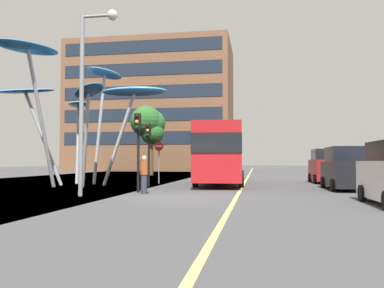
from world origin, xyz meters
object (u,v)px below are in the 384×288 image
object	(u,v)px
leaf_sculpture	(82,92)
car_parked_far	(326,167)
no_entry_sign	(159,156)
pedestrian	(144,175)
street_lamp	(90,78)
red_bus	(220,152)
car_parked_mid	(345,170)
traffic_light_kerb_near	(138,135)
traffic_light_kerb_far	(148,141)

from	to	relation	value
leaf_sculpture	car_parked_far	xyz separation A→B (m)	(15.12, 5.27, -4.61)
leaf_sculpture	no_entry_sign	distance (m)	6.22
car_parked_far	pedestrian	bearing A→B (deg)	-132.15
street_lamp	pedestrian	xyz separation A→B (m)	(1.96, 1.52, -4.13)
red_bus	car_parked_mid	size ratio (longest dim) A/B	2.27
traffic_light_kerb_near	pedestrian	world-z (taller)	traffic_light_kerb_near
leaf_sculpture	car_parked_mid	xyz separation A→B (m)	(15.00, -1.16, -4.65)
red_bus	traffic_light_kerb_near	size ratio (longest dim) A/B	2.79
car_parked_mid	car_parked_far	bearing A→B (deg)	88.90
car_parked_far	no_entry_sign	world-z (taller)	no_entry_sign
car_parked_far	traffic_light_kerb_far	bearing A→B (deg)	-152.02
leaf_sculpture	car_parked_mid	size ratio (longest dim) A/B	2.37
traffic_light_kerb_near	car_parked_mid	xyz separation A→B (m)	(9.98, 3.58, -1.65)
no_entry_sign	street_lamp	bearing A→B (deg)	-93.98
traffic_light_kerb_near	car_parked_far	bearing A→B (deg)	44.75
red_bus	car_parked_mid	bearing A→B (deg)	-27.02
traffic_light_kerb_far	car_parked_mid	distance (m)	10.82
car_parked_mid	street_lamp	distance (m)	13.38
traffic_light_kerb_far	street_lamp	world-z (taller)	street_lamp
street_lamp	no_entry_sign	size ratio (longest dim) A/B	2.87
traffic_light_kerb_far	car_parked_far	size ratio (longest dim) A/B	0.87
leaf_sculpture	street_lamp	world-z (taller)	leaf_sculpture
car_parked_mid	leaf_sculpture	bearing A→B (deg)	175.57
leaf_sculpture	pedestrian	bearing A→B (deg)	-44.15
traffic_light_kerb_far	no_entry_sign	size ratio (longest dim) A/B	1.32
red_bus	car_parked_mid	distance (m)	7.69
car_parked_mid	street_lamp	xyz separation A→B (m)	(-11.44, -5.70, 3.96)
red_bus	pedestrian	xyz separation A→B (m)	(-2.70, -7.64, -1.21)
car_parked_far	red_bus	bearing A→B (deg)	-156.72
car_parked_far	street_lamp	xyz separation A→B (m)	(-11.57, -12.14, 3.91)
street_lamp	car_parked_mid	bearing A→B (deg)	26.48
leaf_sculpture	traffic_light_kerb_near	xyz separation A→B (m)	(5.02, -4.74, -3.00)
no_entry_sign	traffic_light_kerb_far	bearing A→B (deg)	-87.74
red_bus	traffic_light_kerb_far	bearing A→B (deg)	-144.61
traffic_light_kerb_far	street_lamp	bearing A→B (deg)	-96.83
car_parked_mid	pedestrian	xyz separation A→B (m)	(-9.49, -4.18, -0.17)
street_lamp	no_entry_sign	world-z (taller)	street_lamp
leaf_sculpture	traffic_light_kerb_far	bearing A→B (deg)	-6.16
car_parked_mid	pedestrian	distance (m)	10.37
pedestrian	car_parked_far	bearing A→B (deg)	47.85
red_bus	pedestrian	bearing A→B (deg)	-109.47
pedestrian	street_lamp	bearing A→B (deg)	-142.19
red_bus	leaf_sculpture	bearing A→B (deg)	-164.36
car_parked_mid	no_entry_sign	xyz separation A→B (m)	(-10.79, 3.64, 0.79)
traffic_light_kerb_near	street_lamp	xyz separation A→B (m)	(-1.47, -2.12, 2.31)
red_bus	car_parked_mid	world-z (taller)	red_bus
leaf_sculpture	no_entry_sign	bearing A→B (deg)	30.49
leaf_sculpture	traffic_light_kerb_far	xyz separation A→B (m)	(4.32, -0.47, -3.05)
pedestrian	no_entry_sign	world-z (taller)	no_entry_sign
red_bus	traffic_light_kerb_far	distance (m)	4.81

